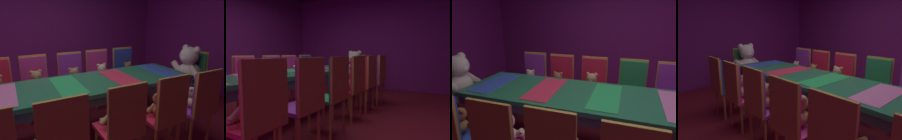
% 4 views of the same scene
% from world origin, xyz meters
% --- Properties ---
extents(ground_plane, '(7.90, 7.90, 0.00)m').
position_xyz_m(ground_plane, '(0.00, 0.00, 0.00)').
color(ground_plane, maroon).
extents(wall_back, '(5.20, 0.12, 2.80)m').
position_xyz_m(wall_back, '(0.00, 3.20, 1.40)').
color(wall_back, '#721E72').
rests_on(wall_back, ground_plane).
extents(banquet_table, '(0.90, 3.47, 0.75)m').
position_xyz_m(banquet_table, '(0.00, 0.00, 0.66)').
color(banquet_table, '#26724C').
rests_on(banquet_table, ground_plane).
extents(chair_left_2, '(0.42, 0.41, 0.98)m').
position_xyz_m(chair_left_2, '(-0.87, -0.28, 0.60)').
color(chair_left_2, '#CC338C').
rests_on(chair_left_2, ground_plane).
extents(teddy_left_2, '(0.27, 0.35, 0.33)m').
position_xyz_m(teddy_left_2, '(-0.73, -0.28, 0.60)').
color(teddy_left_2, '#9E7247').
rests_on(teddy_left_2, chair_left_2).
extents(chair_left_3, '(0.42, 0.41, 0.98)m').
position_xyz_m(chair_left_3, '(-0.85, 0.30, 0.60)').
color(chair_left_3, purple).
rests_on(chair_left_3, ground_plane).
extents(teddy_left_3, '(0.25, 0.33, 0.31)m').
position_xyz_m(teddy_left_3, '(-0.71, 0.30, 0.59)').
color(teddy_left_3, '#9E7247').
rests_on(teddy_left_3, chair_left_3).
extents(chair_left_4, '(0.42, 0.41, 0.98)m').
position_xyz_m(chair_left_4, '(-0.88, 0.81, 0.60)').
color(chair_left_4, '#CC338C').
rests_on(chair_left_4, ground_plane).
extents(teddy_left_4, '(0.25, 0.33, 0.31)m').
position_xyz_m(teddy_left_4, '(-0.74, 0.81, 0.59)').
color(teddy_left_4, beige).
rests_on(teddy_left_4, chair_left_4).
extents(chair_left_5, '(0.42, 0.41, 0.98)m').
position_xyz_m(chair_left_5, '(-0.89, 1.37, 0.60)').
color(chair_left_5, '#2D47B2').
rests_on(chair_left_5, ground_plane).
extents(teddy_left_5, '(0.23, 0.30, 0.28)m').
position_xyz_m(teddy_left_5, '(-0.75, 1.37, 0.58)').
color(teddy_left_5, brown).
rests_on(teddy_left_5, chair_left_5).
extents(chair_right_0, '(0.42, 0.41, 0.98)m').
position_xyz_m(chair_right_0, '(0.85, -1.38, 0.60)').
color(chair_right_0, red).
rests_on(chair_right_0, ground_plane).
extents(teddy_right_0, '(0.24, 0.31, 0.30)m').
position_xyz_m(teddy_right_0, '(0.71, -1.38, 0.59)').
color(teddy_right_0, tan).
rests_on(teddy_right_0, chair_right_0).
extents(chair_right_1, '(0.42, 0.41, 0.98)m').
position_xyz_m(chair_right_1, '(0.85, -0.82, 0.60)').
color(chair_right_1, purple).
rests_on(chair_right_1, ground_plane).
extents(chair_right_2, '(0.42, 0.41, 0.98)m').
position_xyz_m(chair_right_2, '(0.88, -0.29, 0.60)').
color(chair_right_2, '#268C4C').
rests_on(chair_right_2, ground_plane).
extents(chair_right_3, '(0.42, 0.41, 0.98)m').
position_xyz_m(chair_right_3, '(0.86, 0.30, 0.60)').
color(chair_right_3, red).
rests_on(chair_right_3, ground_plane).
extents(teddy_right_3, '(0.26, 0.34, 0.32)m').
position_xyz_m(teddy_right_3, '(0.71, 0.30, 0.60)').
color(teddy_right_3, tan).
rests_on(teddy_right_3, chair_right_3).
extents(chair_right_4, '(0.42, 0.41, 0.98)m').
position_xyz_m(chair_right_4, '(0.86, 0.85, 0.60)').
color(chair_right_4, red).
rests_on(chair_right_4, ground_plane).
extents(teddy_right_4, '(0.23, 0.30, 0.28)m').
position_xyz_m(teddy_right_4, '(0.72, 0.85, 0.58)').
color(teddy_right_4, olive).
rests_on(teddy_right_4, chair_right_4).
extents(chair_right_5, '(0.42, 0.41, 0.98)m').
position_xyz_m(chair_right_5, '(0.88, 1.36, 0.60)').
color(chair_right_5, purple).
rests_on(chair_right_5, ground_plane).
extents(teddy_right_5, '(0.22, 0.28, 0.27)m').
position_xyz_m(teddy_right_5, '(0.74, 1.36, 0.57)').
color(teddy_right_5, beige).
rests_on(teddy_right_5, chair_right_5).
extents(throne_chair, '(0.41, 0.42, 0.98)m').
position_xyz_m(throne_chair, '(0.00, 2.28, 0.60)').
color(throne_chair, '#268C4C').
rests_on(throne_chair, ground_plane).
extents(king_teddy_bear, '(0.67, 0.52, 0.63)m').
position_xyz_m(king_teddy_bear, '(0.00, 2.11, 0.73)').
color(king_teddy_bear, silver).
rests_on(king_teddy_bear, throne_chair).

